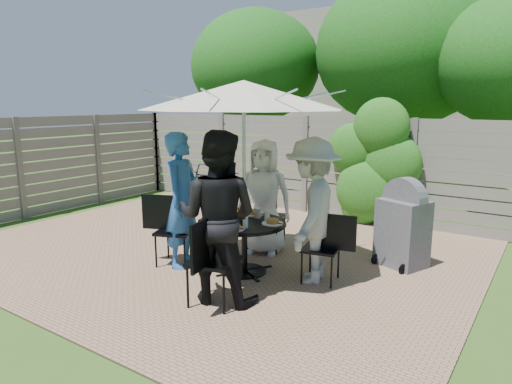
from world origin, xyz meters
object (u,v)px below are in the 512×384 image
Objects in this scene: person_front at (218,218)px; bbq_grill at (403,227)px; glass_front at (245,222)px; syrup_jug at (241,214)px; person_back at (264,197)px; glass_right at (267,216)px; plate_back at (254,213)px; umbrella at (244,95)px; person_right at (312,211)px; chair_front at (214,279)px; plate_right at (273,222)px; chair_back at (267,230)px; chair_left at (175,244)px; bicycle at (213,182)px; plate_left at (217,217)px; patio_table at (244,237)px; person_left at (183,201)px; glass_back at (243,211)px; chair_right at (322,262)px; glass_left at (221,217)px; plate_front at (234,227)px; coffee_cup at (258,213)px.

person_front reaches higher than bbq_grill.
glass_front is 0.88× the size of syrup_jug.
person_back reaches higher than glass_right.
umbrella is at bearing -74.03° from plate_back.
person_right is 0.59m from glass_right.
plate_right is at bearing -17.55° from chair_front.
chair_back is at bearing -139.37° from person_right.
glass_front is (1.10, 0.05, 0.45)m from chair_left.
glass_front is 0.40m from glass_right.
person_back is at bearing -28.82° from bicycle.
plate_left is (-0.12, -0.90, -0.12)m from person_back.
bicycle is (-3.01, 3.09, -0.27)m from glass_front.
person_front reaches higher than glass_right.
patio_table is 1.28× the size of chair_front.
plate_left is 3.88m from bicycle.
person_left reaches higher than person_back.
plate_right is (0.35, 0.10, -1.49)m from umbrella.
person_front reaches higher than chair_front.
person_right is at bearing -37.76° from chair_front.
patio_table is 8.96× the size of glass_back.
person_front is at bearing -50.58° from plate_left.
person_left reaches higher than glass_front.
chair_right is 0.49× the size of person_right.
glass_left is at bearing -105.52° from person_back.
bbq_grill is (2.34, 1.56, -0.34)m from person_left.
chair_front is at bearing -40.68° from person_right.
chair_back is 3.22m from bicycle.
chair_right is 0.48× the size of bicycle.
chair_right is (1.86, 0.53, -0.03)m from chair_left.
person_right is at bearing -102.05° from bbq_grill.
chair_left is 6.65× the size of glass_left.
person_back is 6.20× the size of plate_right.
plate_front is 1.86× the size of glass_front.
bicycle reaches higher than coffee_cup.
chair_front is at bearing -50.71° from chair_left.
person_front is 1.07× the size of person_right.
bicycle reaches higher than syrup_jug.
umbrella reaches higher than person_back.
person_back is 0.62m from coffee_cup.
person_left reaches higher than glass_left.
chair_front is at bearing -53.64° from plate_left.
plate_back is 0.22× the size of bbq_grill.
bicycle reaches higher than glass_back.
person_front is 4.80m from bicycle.
glass_left is 1.00× the size of glass_right.
chair_right reaches higher than glass_right.
chair_right is (1.73, 0.49, -0.62)m from person_left.
plate_back is (-1.03, 0.08, 0.44)m from chair_right.
chair_left is 1.93m from chair_right.
person_front is 13.10× the size of glass_back.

